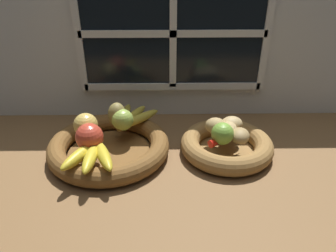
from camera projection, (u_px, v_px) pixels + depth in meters
The scene contains 16 objects.
ground_plane at pixel (175, 160), 99.17cm from camera, with size 140.00×90.00×3.00cm, color brown.
back_wall at pixel (173, 41), 110.94cm from camera, with size 140.00×4.60×55.00cm.
fruit_bowl_left at pixel (109, 147), 98.07cm from camera, with size 37.15×37.15×5.77cm.
fruit_bowl_right at pixel (226, 145), 98.60cm from camera, with size 28.49×28.49×5.77cm.
apple_golden_left at pixel (86, 125), 96.15cm from camera, with size 7.33×7.33×7.33cm, color #DBB756.
apple_green_back at pixel (123, 120), 99.60cm from camera, with size 6.83×6.83×6.83cm, color #99B74C.
apple_red_front at pixel (89, 137), 89.52cm from camera, with size 7.87×7.87×7.87cm, color #CC422D.
pear_brown at pixel (117, 115), 101.13cm from camera, with size 6.39×5.86×8.17cm, color olive.
banana_bunch_front at pixel (92, 155), 85.76cm from camera, with size 15.51×16.59×3.31cm.
banana_bunch_back at pixel (132, 117), 105.47cm from camera, with size 14.15×17.95×2.88cm.
potato_oblong at pixel (216, 126), 98.12cm from camera, with size 6.63×5.60×4.99cm, color tan.
potato_large at pixel (228, 130), 95.98cm from camera, with size 7.93×5.55×4.70cm, color tan.
potato_small at pixel (240, 136), 93.53cm from camera, with size 6.72×5.65×4.34cm, color #A38451.
potato_back at pixel (232, 124), 99.57cm from camera, with size 6.99×5.93×4.64cm, color tan.
lime_near at pixel (222, 134), 92.36cm from camera, with size 6.59×6.59×6.59cm, color #7AAD3D.
chili_pepper at pixel (228, 138), 94.42cm from camera, with size 2.33×2.33×13.30cm, color red.
Camera 1 is at (-3.57, -81.56, 55.82)cm, focal length 34.05 mm.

